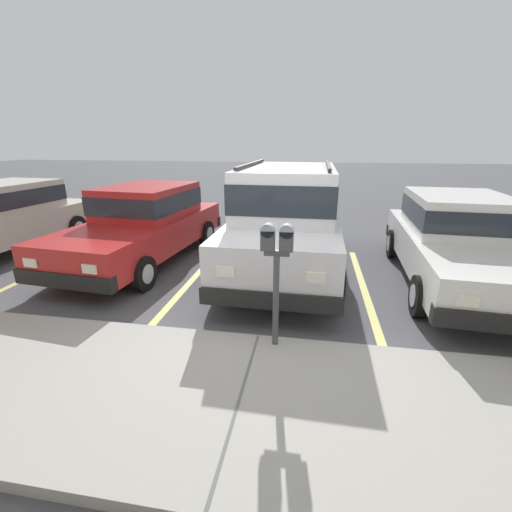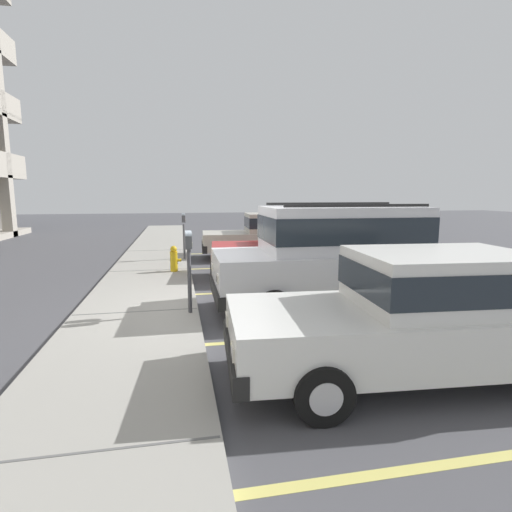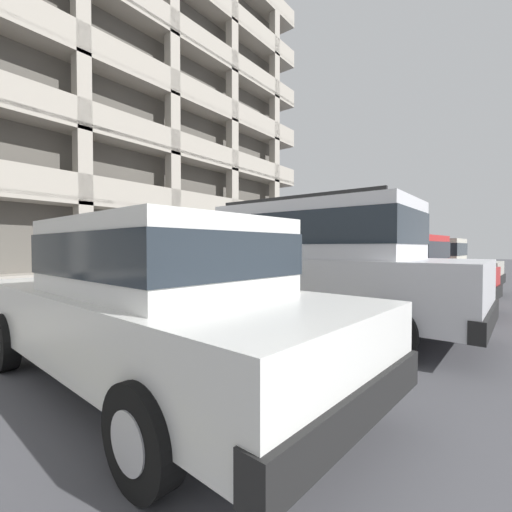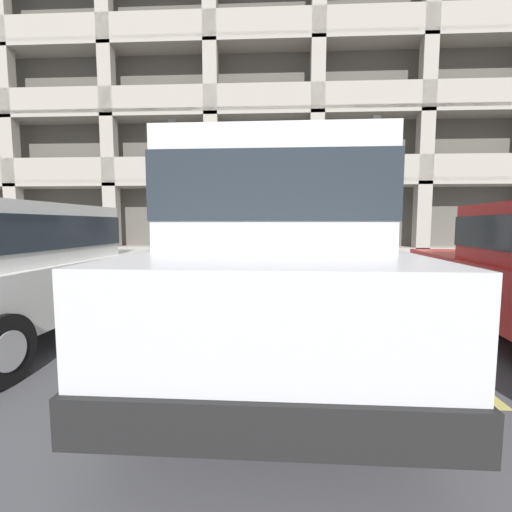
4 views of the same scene
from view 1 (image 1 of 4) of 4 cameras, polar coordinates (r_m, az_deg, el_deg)
name	(u,v)px [view 1 (image 1 of 4)]	position (r m, az deg, el deg)	size (l,w,h in m)	color
ground_plane	(261,338)	(4.61, 0.82, -13.53)	(80.00, 80.00, 0.10)	#4C4C51
sidewalk	(240,402)	(3.52, -2.65, -23.12)	(40.00, 2.20, 0.12)	#9E9B93
parking_stall_lines	(188,285)	(6.15, -11.34, -4.76)	(12.29, 4.80, 0.01)	#DBD16B
silver_suv	(288,215)	(6.50, 5.28, 6.83)	(2.07, 4.80, 2.03)	silver
red_sedan	(457,238)	(6.86, 30.52, 2.63)	(2.04, 4.58, 1.54)	silver
dark_hatchback	(145,221)	(7.51, -18.02, 5.49)	(2.14, 4.62, 1.54)	red
blue_coupe	(1,216)	(9.58, -36.75, 5.37)	(2.00, 4.56, 1.54)	beige
parking_meter_near	(277,257)	(3.73, 3.47, -0.17)	(0.35, 0.12, 1.45)	#47474C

